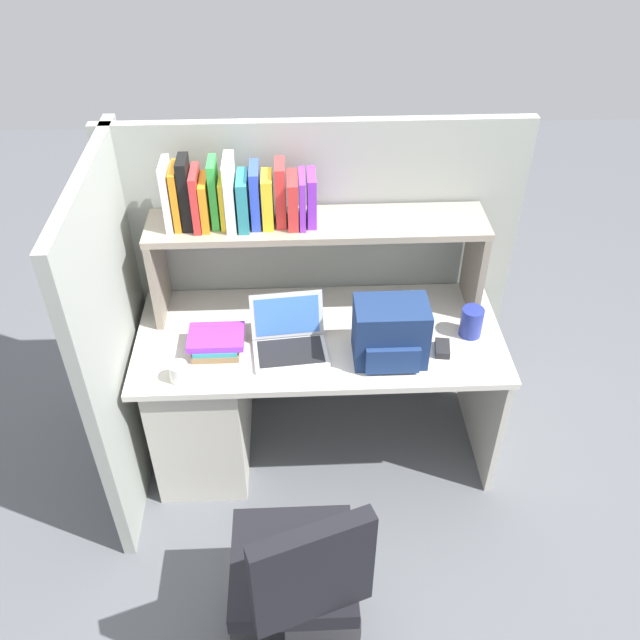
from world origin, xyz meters
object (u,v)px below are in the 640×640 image
snack_canister (471,322)px  office_chair (299,587)px  laptop (289,338)px  computer_mouse (442,348)px  paper_cup (179,372)px  backpack (391,333)px

snack_canister → office_chair: bearing=-128.7°
laptop → computer_mouse: laptop is taller
laptop → snack_canister: (0.79, 0.05, 0.02)m
laptop → paper_cup: laptop is taller
paper_cup → office_chair: office_chair is taller
computer_mouse → snack_canister: 0.18m
paper_cup → office_chair: (0.46, -0.73, -0.38)m
backpack → office_chair: bearing=-115.8°
office_chair → laptop: bearing=-108.1°
snack_canister → paper_cup: bearing=-169.3°
backpack → paper_cup: bearing=-173.4°
computer_mouse → snack_canister: (0.14, 0.11, 0.05)m
laptop → computer_mouse: bearing=-4.8°
laptop → snack_canister: size_ratio=2.46×
laptop → office_chair: laptop is taller
paper_cup → backpack: bearing=6.6°
office_chair → backpack: bearing=-134.7°
paper_cup → snack_canister: bearing=10.7°
paper_cup → laptop: bearing=21.9°
backpack → snack_canister: 0.40m
computer_mouse → office_chair: size_ratio=0.11×
laptop → snack_canister: bearing=3.9°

